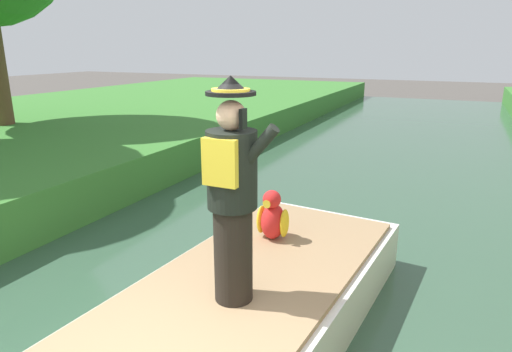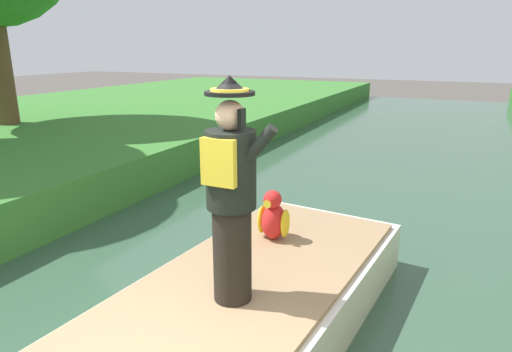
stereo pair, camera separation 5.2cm
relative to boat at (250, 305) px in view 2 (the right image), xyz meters
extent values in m
cube|color=silver|center=(0.00, 0.00, -0.02)|extent=(2.17, 4.34, 0.56)
cube|color=#997A56|center=(0.00, 0.00, 0.28)|extent=(1.99, 4.00, 0.05)
cylinder|color=black|center=(0.04, -0.40, 0.72)|extent=(0.32, 0.32, 0.82)
cylinder|color=black|center=(0.04, -0.40, 1.44)|extent=(0.40, 0.40, 0.62)
cube|color=gold|center=(0.04, -0.59, 1.54)|extent=(0.28, 0.06, 0.36)
sphere|color=#DBA884|center=(0.04, -0.40, 1.86)|extent=(0.23, 0.23, 0.23)
cylinder|color=black|center=(0.04, -0.40, 2.03)|extent=(0.38, 0.38, 0.03)
cone|color=black|center=(0.04, -0.40, 2.10)|extent=(0.26, 0.26, 0.12)
cylinder|color=gold|center=(0.04, -0.40, 2.05)|extent=(0.29, 0.29, 0.02)
cylinder|color=black|center=(0.26, -0.44, 1.62)|extent=(0.38, 0.09, 0.43)
cube|color=black|center=(0.17, -0.46, 1.85)|extent=(0.03, 0.08, 0.15)
ellipsoid|color=red|center=(-0.14, 0.88, 0.51)|extent=(0.26, 0.32, 0.40)
sphere|color=red|center=(-0.14, 0.84, 0.78)|extent=(0.20, 0.20, 0.20)
cone|color=yellow|center=(-0.14, 0.74, 0.77)|extent=(0.09, 0.09, 0.09)
ellipsoid|color=yellow|center=(-0.28, 0.88, 0.51)|extent=(0.08, 0.20, 0.32)
ellipsoid|color=yellow|center=(0.00, 0.88, 0.51)|extent=(0.08, 0.20, 0.32)
camera|label=1|loc=(1.61, -3.36, 2.35)|focal=31.22mm
camera|label=2|loc=(1.65, -3.34, 2.35)|focal=31.22mm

